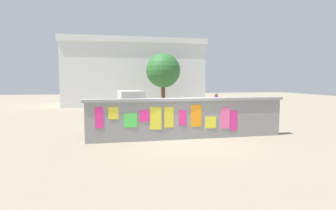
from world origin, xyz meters
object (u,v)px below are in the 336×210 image
at_px(motorcycle, 221,115).
at_px(person_bystander, 216,103).
at_px(person_walking, 186,112).
at_px(tree_roadside, 163,71).
at_px(bicycle_far, 226,123).
at_px(auto_rickshaw_truck, 149,108).
at_px(bicycle_near, 105,128).

xyz_separation_m(motorcycle, person_bystander, (0.36, 1.67, 0.52)).
bearing_deg(person_walking, tree_roadside, 84.49).
bearing_deg(bicycle_far, person_bystander, 75.29).
distance_m(auto_rickshaw_truck, motorcycle, 4.01).
distance_m(bicycle_near, bicycle_far, 5.68).
height_order(motorcycle, bicycle_near, bicycle_near).
distance_m(motorcycle, person_walking, 3.70).
xyz_separation_m(bicycle_near, person_bystander, (6.64, 3.85, 0.62)).
bearing_deg(motorcycle, person_walking, -137.98).
bearing_deg(bicycle_near, bicycle_far, 1.87).
xyz_separation_m(bicycle_near, bicycle_far, (5.68, 0.19, 0.00)).
xyz_separation_m(bicycle_far, tree_roadside, (-1.13, 9.86, 2.79)).
bearing_deg(bicycle_far, person_walking, -167.82).
height_order(motorcycle, person_walking, person_walking).
relative_size(bicycle_near, tree_roadside, 0.36).
height_order(auto_rickshaw_truck, bicycle_near, auto_rickshaw_truck).
bearing_deg(bicycle_far, auto_rickshaw_truck, 145.82).
height_order(motorcycle, person_bystander, person_bystander).
xyz_separation_m(motorcycle, tree_roadside, (-1.73, 7.86, 2.69)).
xyz_separation_m(motorcycle, bicycle_near, (-6.28, -2.18, -0.10)).
bearing_deg(auto_rickshaw_truck, person_walking, -65.56).
bearing_deg(bicycle_far, bicycle_near, -178.13).
relative_size(person_walking, person_bystander, 1.00).
bearing_deg(person_bystander, person_walking, -126.80).
height_order(person_walking, tree_roadside, tree_roadside).
relative_size(motorcycle, tree_roadside, 0.42).
distance_m(bicycle_far, tree_roadside, 10.31).
relative_size(auto_rickshaw_truck, tree_roadside, 0.82).
relative_size(bicycle_near, person_walking, 1.03).
bearing_deg(person_bystander, bicycle_far, -104.71).
height_order(bicycle_near, person_bystander, person_bystander).
distance_m(motorcycle, bicycle_near, 6.65).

